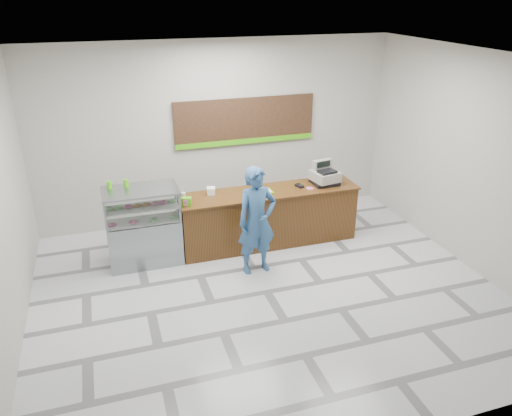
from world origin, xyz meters
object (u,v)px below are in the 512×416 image
object	(u,v)px
display_case	(143,226)
serving_tray	(263,192)
cash_register	(324,175)
customer	(257,221)
sales_counter	(268,217)

from	to	relation	value
display_case	serving_tray	distance (m)	2.13
serving_tray	cash_register	bearing A→B (deg)	0.70
cash_register	customer	bearing A→B (deg)	-161.00
cash_register	serving_tray	xyz separation A→B (m)	(-1.21, -0.06, -0.15)
cash_register	serving_tray	size ratio (longest dim) A/B	1.50
display_case	customer	size ratio (longest dim) A/B	0.74
sales_counter	display_case	distance (m)	2.23
sales_counter	customer	xyz separation A→B (m)	(-0.50, -0.85, 0.39)
sales_counter	serving_tray	xyz separation A→B (m)	(-0.12, -0.03, 0.52)
customer	serving_tray	bearing A→B (deg)	59.61
customer	sales_counter	bearing A→B (deg)	54.00
serving_tray	customer	world-z (taller)	customer
serving_tray	customer	bearing A→B (deg)	-116.64
sales_counter	display_case	world-z (taller)	display_case
sales_counter	cash_register	world-z (taller)	cash_register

